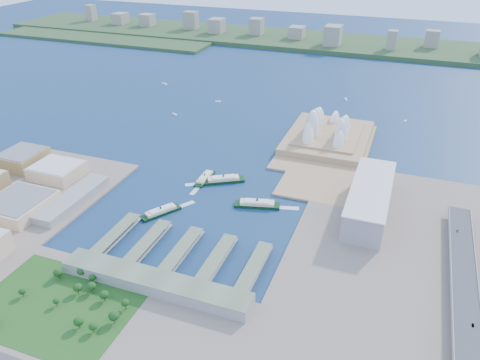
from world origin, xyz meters
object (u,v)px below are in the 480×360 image
at_px(ferry_c, 161,210).
at_px(car_c, 458,231).
at_px(toaster_building, 370,200).
at_px(ferry_a, 205,177).
at_px(opera_house, 329,124).
at_px(ferry_b, 223,178).
at_px(car_b, 473,325).
at_px(ferry_d, 257,203).

height_order(ferry_c, car_c, car_c).
height_order(toaster_building, ferry_c, toaster_building).
bearing_deg(ferry_c, ferry_a, -66.08).
distance_m(opera_house, ferry_b, 218.91).
height_order(ferry_a, car_c, car_c).
bearing_deg(car_c, ferry_c, -169.19).
distance_m(toaster_building, ferry_b, 201.31).
relative_size(ferry_c, car_c, 10.86).
relative_size(ferry_a, car_b, 12.10).
relative_size(toaster_building, ferry_a, 3.18).
distance_m(toaster_building, ferry_c, 259.41).
bearing_deg(toaster_building, ferry_c, -159.47).
distance_m(opera_house, car_c, 295.77).
relative_size(toaster_building, car_c, 32.23).
relative_size(toaster_building, ferry_b, 2.66).
relative_size(ferry_a, ferry_d, 0.84).
xyz_separation_m(toaster_building, ferry_d, (-135.31, -31.89, -15.01)).
bearing_deg(toaster_building, car_c, -14.03).
distance_m(ferry_b, ferry_d, 78.91).
bearing_deg(toaster_building, opera_house, 114.23).
bearing_deg(opera_house, ferry_a, -125.81).
xyz_separation_m(ferry_a, ferry_d, (92.26, -41.26, 0.89)).
bearing_deg(car_c, toaster_building, 165.97).
distance_m(toaster_building, car_c, 104.22).
bearing_deg(ferry_b, opera_house, 118.91).
bearing_deg(ferry_d, ferry_c, 104.37).
xyz_separation_m(opera_house, ferry_b, (-110.34, -187.20, -26.50)).
distance_m(ferry_d, car_b, 282.19).
bearing_deg(toaster_building, ferry_d, -166.74).
xyz_separation_m(toaster_building, ferry_a, (-227.57, 9.36, -15.90)).
distance_m(ferry_a, ferry_b, 27.46).
bearing_deg(car_c, ferry_b, 172.81).
bearing_deg(car_b, opera_house, 118.09).
distance_m(opera_house, toaster_building, 219.62).
relative_size(opera_house, ferry_a, 3.70).
bearing_deg(ferry_c, ferry_b, -79.74).
bearing_deg(toaster_building, ferry_b, 176.34).
bearing_deg(ferry_b, car_b, 28.47).
relative_size(toaster_building, ferry_c, 2.97).
bearing_deg(car_b, ferry_b, 149.04).
xyz_separation_m(opera_house, ferry_a, (-137.57, -190.64, -27.40)).
distance_m(ferry_b, ferry_c, 111.86).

